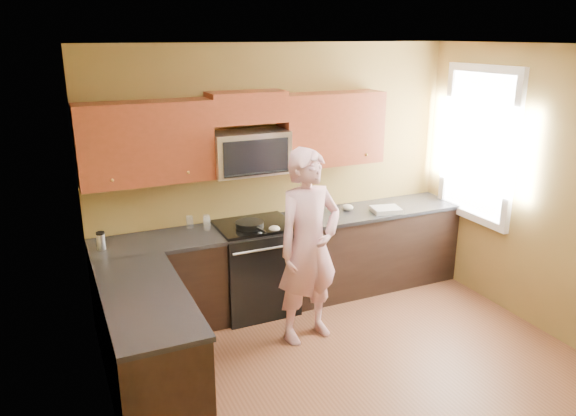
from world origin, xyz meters
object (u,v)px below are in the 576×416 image
stove (256,267)px  travel_mug (102,249)px  microwave (249,173)px  butter_tub (315,223)px  frying_pan (250,227)px  woman (309,247)px

stove → travel_mug: (-1.48, -0.01, 0.45)m
stove → travel_mug: size_ratio=5.77×
microwave → butter_tub: microwave is taller
microwave → butter_tub: 0.85m
frying_pan → stove: bearing=34.6°
frying_pan → butter_tub: bearing=-14.7°
stove → woman: (0.26, -0.71, 0.44)m
stove → woman: 0.88m
butter_tub → travel_mug: travel_mug is taller
stove → frying_pan: (-0.08, -0.08, 0.47)m
stove → microwave: (0.00, 0.12, 0.97)m
woman → microwave: bearing=97.3°
microwave → travel_mug: size_ratio=4.61×
butter_tub → woman: bearing=-121.7°
stove → frying_pan: size_ratio=1.94×
frying_pan → butter_tub: size_ratio=3.75×
frying_pan → woman: bearing=-71.3°
stove → microwave: 0.98m
woman → travel_mug: 1.87m
microwave → butter_tub: bearing=-23.7°
stove → butter_tub: 0.77m
microwave → frying_pan: microwave is taller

